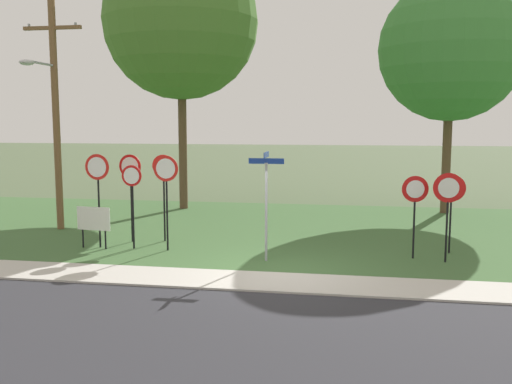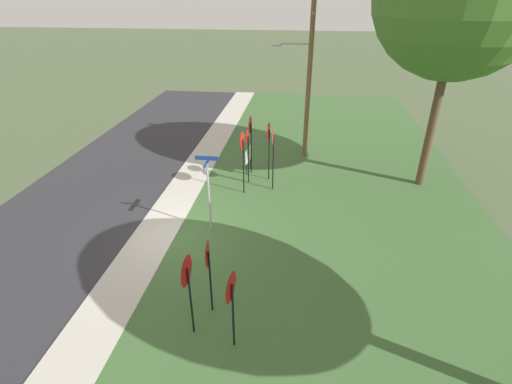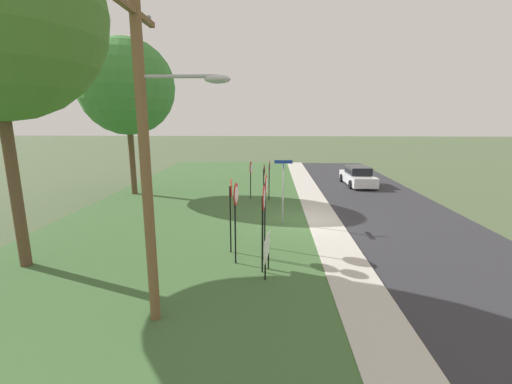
{
  "view_description": "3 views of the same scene",
  "coord_description": "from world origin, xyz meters",
  "px_view_note": "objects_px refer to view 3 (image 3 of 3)",
  "views": [
    {
      "loc": [
        1.68,
        -13.74,
        3.82
      ],
      "look_at": [
        -1.18,
        2.98,
        1.7
      ],
      "focal_mm": 39.71,
      "sensor_mm": 36.0,
      "label": 1
    },
    {
      "loc": [
        11.09,
        4.4,
        8.03
      ],
      "look_at": [
        -0.62,
        2.9,
        1.73
      ],
      "focal_mm": 26.7,
      "sensor_mm": 36.0,
      "label": 2
    },
    {
      "loc": [
        -15.97,
        1.75,
        4.86
      ],
      "look_at": [
        -0.39,
        2.44,
        1.5
      ],
      "focal_mm": 24.09,
      "sensor_mm": 36.0,
      "label": 3
    }
  ],
  "objects_px": {
    "notice_board": "(267,249)",
    "yield_sign_far_left": "(270,170)",
    "stop_sign_far_right": "(236,206)",
    "yield_sign_near_right": "(264,174)",
    "parked_sedan_distant": "(358,176)",
    "stop_sign_near_left": "(231,200)",
    "utility_pole": "(150,143)",
    "stop_sign_far_left": "(263,210)",
    "yield_sign_near_left": "(251,171)",
    "street_name_post": "(283,186)",
    "oak_tree_right": "(127,87)",
    "stop_sign_near_right": "(263,210)",
    "stop_sign_far_center": "(266,195)"
  },
  "relations": [
    {
      "from": "street_name_post",
      "to": "utility_pole",
      "type": "distance_m",
      "value": 8.88
    },
    {
      "from": "stop_sign_far_right",
      "to": "utility_pole",
      "type": "bearing_deg",
      "value": 160.75
    },
    {
      "from": "stop_sign_near_left",
      "to": "yield_sign_near_right",
      "type": "height_order",
      "value": "stop_sign_near_left"
    },
    {
      "from": "stop_sign_far_center",
      "to": "yield_sign_near_left",
      "type": "height_order",
      "value": "stop_sign_far_center"
    },
    {
      "from": "stop_sign_near_left",
      "to": "stop_sign_far_right",
      "type": "height_order",
      "value": "stop_sign_far_right"
    },
    {
      "from": "notice_board",
      "to": "yield_sign_far_left",
      "type": "bearing_deg",
      "value": 6.69
    },
    {
      "from": "stop_sign_near_left",
      "to": "yield_sign_near_left",
      "type": "relative_size",
      "value": 1.21
    },
    {
      "from": "yield_sign_far_left",
      "to": "oak_tree_right",
      "type": "height_order",
      "value": "oak_tree_right"
    },
    {
      "from": "stop_sign_far_center",
      "to": "notice_board",
      "type": "distance_m",
      "value": 2.57
    },
    {
      "from": "stop_sign_near_right",
      "to": "yield_sign_far_left",
      "type": "height_order",
      "value": "stop_sign_near_right"
    },
    {
      "from": "yield_sign_far_left",
      "to": "notice_board",
      "type": "relative_size",
      "value": 1.94
    },
    {
      "from": "stop_sign_far_left",
      "to": "stop_sign_near_left",
      "type": "bearing_deg",
      "value": 66.43
    },
    {
      "from": "yield_sign_far_left",
      "to": "utility_pole",
      "type": "xyz_separation_m",
      "value": [
        -12.69,
        2.59,
        2.47
      ]
    },
    {
      "from": "yield_sign_near_right",
      "to": "notice_board",
      "type": "xyz_separation_m",
      "value": [
        -9.3,
        -0.28,
        -0.88
      ]
    },
    {
      "from": "stop_sign_far_left",
      "to": "yield_sign_near_right",
      "type": "height_order",
      "value": "stop_sign_far_left"
    },
    {
      "from": "stop_sign_near_left",
      "to": "notice_board",
      "type": "distance_m",
      "value": 2.48
    },
    {
      "from": "stop_sign_far_center",
      "to": "stop_sign_near_left",
      "type": "bearing_deg",
      "value": 115.75
    },
    {
      "from": "stop_sign_far_center",
      "to": "stop_sign_near_right",
      "type": "bearing_deg",
      "value": -177.48
    },
    {
      "from": "stop_sign_far_left",
      "to": "street_name_post",
      "type": "distance_m",
      "value": 4.21
    },
    {
      "from": "stop_sign_far_left",
      "to": "notice_board",
      "type": "xyz_separation_m",
      "value": [
        -1.19,
        -0.14,
        -0.95
      ]
    },
    {
      "from": "stop_sign_near_left",
      "to": "parked_sedan_distant",
      "type": "xyz_separation_m",
      "value": [
        13.49,
        -7.82,
        -1.38
      ]
    },
    {
      "from": "yield_sign_far_left",
      "to": "notice_board",
      "type": "bearing_deg",
      "value": -177.63
    },
    {
      "from": "stop_sign_near_right",
      "to": "yield_sign_far_left",
      "type": "xyz_separation_m",
      "value": [
        10.0,
        -0.14,
        -0.26
      ]
    },
    {
      "from": "stop_sign_far_right",
      "to": "utility_pole",
      "type": "xyz_separation_m",
      "value": [
        -3.34,
        1.52,
        2.27
      ]
    },
    {
      "from": "yield_sign_near_right",
      "to": "notice_board",
      "type": "bearing_deg",
      "value": 175.89
    },
    {
      "from": "stop_sign_near_right",
      "to": "oak_tree_right",
      "type": "height_order",
      "value": "oak_tree_right"
    },
    {
      "from": "stop_sign_far_left",
      "to": "notice_board",
      "type": "height_order",
      "value": "stop_sign_far_left"
    },
    {
      "from": "yield_sign_far_left",
      "to": "yield_sign_near_right",
      "type": "bearing_deg",
      "value": 161.79
    },
    {
      "from": "stop_sign_near_left",
      "to": "stop_sign_far_center",
      "type": "xyz_separation_m",
      "value": [
        0.51,
        -1.23,
        0.07
      ]
    },
    {
      "from": "yield_sign_near_right",
      "to": "utility_pole",
      "type": "bearing_deg",
      "value": 163.28
    },
    {
      "from": "stop_sign_far_right",
      "to": "notice_board",
      "type": "distance_m",
      "value": 1.75
    },
    {
      "from": "stop_sign_far_left",
      "to": "yield_sign_near_left",
      "type": "xyz_separation_m",
      "value": [
        9.21,
        0.96,
        -0.09
      ]
    },
    {
      "from": "yield_sign_near_right",
      "to": "oak_tree_right",
      "type": "height_order",
      "value": "oak_tree_right"
    },
    {
      "from": "stop_sign_far_center",
      "to": "yield_sign_far_left",
      "type": "distance_m",
      "value": 7.87
    },
    {
      "from": "stop_sign_near_right",
      "to": "yield_sign_near_right",
      "type": "xyz_separation_m",
      "value": [
        9.18,
        0.17,
        -0.36
      ]
    },
    {
      "from": "yield_sign_near_right",
      "to": "parked_sedan_distant",
      "type": "xyz_separation_m",
      "value": [
        5.94,
        -6.79,
        -1.11
      ]
    },
    {
      "from": "stop_sign_far_right",
      "to": "yield_sign_near_right",
      "type": "xyz_separation_m",
      "value": [
        8.53,
        -0.75,
        -0.3
      ]
    },
    {
      "from": "stop_sign_far_left",
      "to": "parked_sedan_distant",
      "type": "xyz_separation_m",
      "value": [
        14.06,
        -6.65,
        -1.18
      ]
    },
    {
      "from": "stop_sign_near_right",
      "to": "stop_sign_far_right",
      "type": "relative_size",
      "value": 1.02
    },
    {
      "from": "utility_pole",
      "to": "yield_sign_far_left",
      "type": "bearing_deg",
      "value": -11.53
    },
    {
      "from": "yield_sign_near_right",
      "to": "parked_sedan_distant",
      "type": "relative_size",
      "value": 0.52
    },
    {
      "from": "stop_sign_far_center",
      "to": "utility_pole",
      "type": "bearing_deg",
      "value": 156.27
    },
    {
      "from": "stop_sign_near_left",
      "to": "stop_sign_near_right",
      "type": "relative_size",
      "value": 0.97
    },
    {
      "from": "yield_sign_far_left",
      "to": "stop_sign_far_right",
      "type": "bearing_deg",
      "value": 176.02
    },
    {
      "from": "stop_sign_near_left",
      "to": "stop_sign_far_right",
      "type": "relative_size",
      "value": 1.0
    },
    {
      "from": "yield_sign_far_left",
      "to": "utility_pole",
      "type": "bearing_deg",
      "value": 170.99
    },
    {
      "from": "yield_sign_far_left",
      "to": "notice_board",
      "type": "xyz_separation_m",
      "value": [
        -10.12,
        0.03,
        -0.98
      ]
    },
    {
      "from": "stop_sign_near_right",
      "to": "parked_sedan_distant",
      "type": "relative_size",
      "value": 0.63
    },
    {
      "from": "street_name_post",
      "to": "oak_tree_right",
      "type": "relative_size",
      "value": 0.31
    },
    {
      "from": "stop_sign_far_left",
      "to": "oak_tree_right",
      "type": "bearing_deg",
      "value": 42.32
    }
  ]
}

